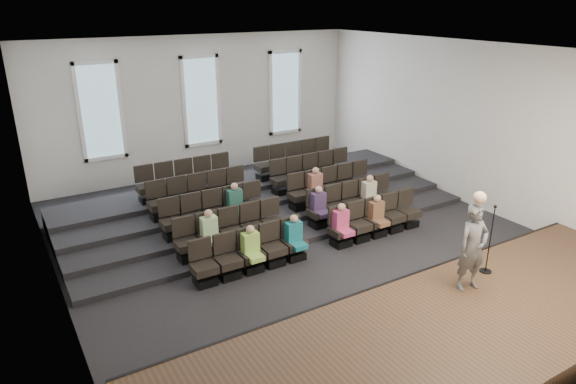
# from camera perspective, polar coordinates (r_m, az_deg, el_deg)

# --- Properties ---
(ground) EXTENTS (14.00, 14.00, 0.00)m
(ground) POSITION_cam_1_polar(r_m,az_deg,el_deg) (13.83, 1.96, -5.68)
(ground) COLOR black
(ground) RESTS_ON ground
(ceiling) EXTENTS (12.00, 14.00, 0.02)m
(ceiling) POSITION_cam_1_polar(r_m,az_deg,el_deg) (12.44, 2.25, 15.47)
(ceiling) COLOR white
(ceiling) RESTS_ON ground
(wall_back) EXTENTS (12.00, 0.04, 5.00)m
(wall_back) POSITION_cam_1_polar(r_m,az_deg,el_deg) (19.02, -9.66, 9.36)
(wall_back) COLOR silver
(wall_back) RESTS_ON ground
(wall_left) EXTENTS (0.04, 14.00, 5.00)m
(wall_left) POSITION_cam_1_polar(r_m,az_deg,el_deg) (11.01, -25.19, -0.65)
(wall_left) COLOR silver
(wall_left) RESTS_ON ground
(wall_right) EXTENTS (0.04, 14.00, 5.00)m
(wall_right) POSITION_cam_1_polar(r_m,az_deg,el_deg) (16.87, 19.65, 7.03)
(wall_right) COLOR silver
(wall_right) RESTS_ON ground
(stage) EXTENTS (11.80, 3.60, 0.50)m
(stage) POSITION_cam_1_polar(r_m,az_deg,el_deg) (10.41, 17.95, -14.90)
(stage) COLOR #46301E
(stage) RESTS_ON ground
(stage_lip) EXTENTS (11.80, 0.06, 0.52)m
(stage_lip) POSITION_cam_1_polar(r_m,az_deg,el_deg) (11.41, 11.26, -10.82)
(stage_lip) COLOR black
(stage_lip) RESTS_ON ground
(risers) EXTENTS (11.80, 4.80, 0.60)m
(risers) POSITION_cam_1_polar(r_m,az_deg,el_deg) (16.27, -4.10, -0.80)
(risers) COLOR black
(risers) RESTS_ON ground
(seating_rows) EXTENTS (6.80, 4.70, 1.67)m
(seating_rows) POSITION_cam_1_polar(r_m,az_deg,el_deg) (14.75, -1.25, -1.03)
(seating_rows) COLOR black
(seating_rows) RESTS_ON ground
(windows) EXTENTS (8.44, 0.10, 3.24)m
(windows) POSITION_cam_1_polar(r_m,az_deg,el_deg) (18.92, -9.61, 9.92)
(windows) COLOR white
(windows) RESTS_ON wall_back
(audience) EXTENTS (5.45, 2.64, 1.10)m
(audience) POSITION_cam_1_polar(r_m,az_deg,el_deg) (13.70, 1.79, -2.27)
(audience) COLOR #9DD053
(audience) RESTS_ON seating_rows
(speaker) EXTENTS (0.74, 0.55, 1.84)m
(speaker) POSITION_cam_1_polar(r_m,az_deg,el_deg) (11.08, 19.83, -5.82)
(speaker) COLOR #555351
(speaker) RESTS_ON stage
(mic_stand) EXTENTS (0.26, 0.26, 1.58)m
(mic_stand) POSITION_cam_1_polar(r_m,az_deg,el_deg) (12.04, 21.36, -6.27)
(mic_stand) COLOR black
(mic_stand) RESTS_ON stage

